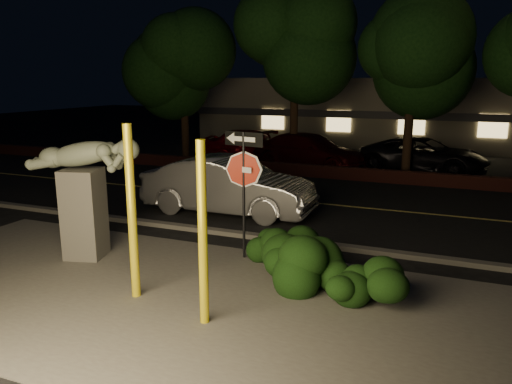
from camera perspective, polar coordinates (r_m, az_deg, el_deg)
ground at (r=19.24m, az=8.41°, el=0.79°), size 90.00×90.00×0.00m
patio at (r=9.40m, az=-8.34°, el=-12.24°), size 14.00×6.00×0.02m
road at (r=16.41m, az=5.88°, el=-1.22°), size 80.00×8.00×0.01m
lane_marking at (r=16.40m, az=5.89°, el=-1.17°), size 80.00×0.12×0.00m
curb at (r=12.66m, az=0.62°, el=-5.17°), size 80.00×0.25×0.12m
brick_wall at (r=20.43m, az=9.31°, el=2.18°), size 40.00×0.35×0.50m
parking_lot at (r=25.98m, az=12.14°, el=3.79°), size 40.00×12.00×0.01m
building at (r=33.63m, az=14.76°, el=9.08°), size 22.00×10.20×4.00m
tree_far_a at (r=24.69m, az=-8.40°, el=15.90°), size 4.60×4.60×7.43m
tree_far_b at (r=22.67m, az=4.53°, el=18.08°), size 5.20×5.20×8.41m
tree_far_c at (r=21.25m, az=17.70°, el=16.83°), size 4.80×4.80×7.84m
yellow_pole_left at (r=9.24m, az=-14.00°, el=-2.38°), size 0.16×0.16×3.22m
yellow_pole_right at (r=8.05m, az=-6.11°, el=-4.89°), size 0.15×0.15×3.07m
signpost at (r=10.86m, az=-1.42°, el=2.55°), size 0.96×0.20×2.86m
sculpture at (r=11.65m, az=-19.06°, el=0.76°), size 2.53×1.30×2.72m
hedge_center at (r=11.01m, az=2.55°, el=-5.70°), size 2.00×1.39×0.95m
hedge_right at (r=9.68m, az=6.07°, el=-7.51°), size 2.12×1.59×1.24m
hedge_far_right at (r=9.18m, az=12.34°, el=-9.94°), size 1.56×1.27×0.94m
silver_sedan at (r=14.89m, az=-3.15°, el=0.72°), size 5.16×1.81×1.70m
parked_car_red at (r=24.78m, az=-0.45°, el=5.49°), size 4.93×2.63×1.60m
parked_car_darkred at (r=22.61m, az=6.15°, el=4.65°), size 5.73×3.42×1.56m
parked_car_dark at (r=22.85m, az=18.65°, el=4.03°), size 5.65×3.39×1.47m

